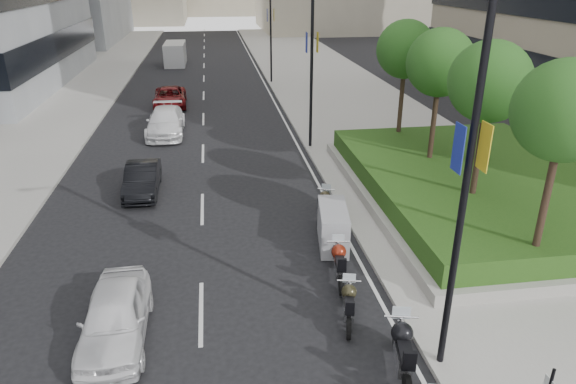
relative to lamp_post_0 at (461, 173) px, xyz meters
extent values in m
cube|color=#9E9B93|center=(4.86, 29.00, -4.99)|extent=(10.00, 100.00, 0.15)
cube|color=#9E9B93|center=(-16.14, 29.00, -4.99)|extent=(8.00, 100.00, 0.15)
cube|color=silver|center=(-0.44, 29.00, -5.06)|extent=(0.12, 100.00, 0.01)
cube|color=silver|center=(-5.64, 29.00, -5.06)|extent=(0.12, 100.00, 0.01)
cube|color=#9D9A92|center=(5.86, 9.00, -4.72)|extent=(10.00, 14.00, 0.40)
cube|color=#163F12|center=(5.86, 9.00, -4.12)|extent=(9.40, 13.40, 0.80)
cylinder|color=#332319|center=(4.36, 3.00, -2.52)|extent=(0.22, 0.22, 4.00)
sphere|color=#194F18|center=(4.36, 3.00, 0.38)|extent=(2.80, 2.80, 2.80)
cylinder|color=#332319|center=(4.36, 7.00, -2.52)|extent=(0.22, 0.22, 4.00)
sphere|color=#194F18|center=(4.36, 7.00, 0.38)|extent=(2.80, 2.80, 2.80)
cylinder|color=#332319|center=(4.36, 11.00, -2.52)|extent=(0.22, 0.22, 4.00)
sphere|color=#194F18|center=(4.36, 11.00, 0.38)|extent=(2.80, 2.80, 2.80)
cylinder|color=#332319|center=(4.36, 15.00, -2.52)|extent=(0.22, 0.22, 4.00)
sphere|color=#194F18|center=(4.36, 15.00, 0.38)|extent=(2.80, 2.80, 2.80)
cylinder|color=black|center=(0.16, 0.00, -0.57)|extent=(0.16, 0.16, 9.00)
cube|color=yellow|center=(0.44, 0.00, 0.53)|extent=(0.02, 0.45, 1.00)
cube|color=navy|center=(-0.12, 0.00, 0.53)|extent=(0.02, 0.45, 1.00)
cylinder|color=black|center=(0.16, 17.00, -0.57)|extent=(0.16, 0.16, 9.00)
cube|color=yellow|center=(0.44, 17.00, 0.53)|extent=(0.02, 0.45, 1.00)
cube|color=navy|center=(-0.12, 17.00, 0.53)|extent=(0.02, 0.45, 1.00)
cylinder|color=black|center=(0.16, 35.00, -0.57)|extent=(0.16, 0.16, 9.00)
cube|color=yellow|center=(0.44, 35.00, 0.53)|extent=(0.02, 0.45, 1.00)
cube|color=navy|center=(-0.12, 35.00, 0.53)|extent=(0.02, 0.45, 1.00)
cylinder|color=black|center=(-0.70, 0.72, -4.72)|extent=(0.28, 0.70, 0.69)
cube|color=silver|center=(-0.90, -0.20, -4.53)|extent=(0.53, 0.99, 0.47)
sphere|color=black|center=(-0.82, 0.16, -4.11)|extent=(0.53, 0.53, 0.53)
cube|color=black|center=(-0.97, -0.53, -4.18)|extent=(0.48, 0.88, 0.18)
cylinder|color=silver|center=(-0.76, 0.45, -3.86)|extent=(0.82, 0.23, 0.06)
cylinder|color=black|center=(-1.79, 1.31, -4.79)|extent=(0.24, 0.57, 0.56)
cylinder|color=black|center=(-1.45, 2.72, -4.79)|extent=(0.24, 0.57, 0.56)
cube|color=silver|center=(-1.63, 1.97, -4.63)|extent=(0.44, 0.81, 0.38)
sphere|color=#2F2B1A|center=(-1.56, 2.26, -4.29)|extent=(0.43, 0.43, 0.43)
cube|color=black|center=(-1.70, 1.71, -4.34)|extent=(0.40, 0.72, 0.14)
cylinder|color=silver|center=(-1.51, 2.50, -4.09)|extent=(0.66, 0.20, 0.05)
cylinder|color=black|center=(-1.51, 3.29, -4.76)|extent=(0.21, 0.62, 0.61)
cylinder|color=black|center=(-1.27, 4.84, -4.76)|extent=(0.21, 0.62, 0.61)
cube|color=silver|center=(-1.40, 4.01, -4.59)|extent=(0.42, 0.87, 0.41)
sphere|color=maroon|center=(-1.35, 4.33, -4.22)|extent=(0.47, 0.47, 0.47)
cube|color=black|center=(-1.44, 3.72, -4.28)|extent=(0.38, 0.77, 0.16)
cylinder|color=silver|center=(-1.31, 4.60, -4.00)|extent=(0.73, 0.16, 0.05)
cylinder|color=black|center=(-1.21, 5.42, -4.72)|extent=(0.23, 0.70, 0.69)
cylinder|color=black|center=(-0.95, 7.17, -4.72)|extent=(0.23, 0.70, 0.69)
cube|color=gray|center=(-1.08, 6.29, -4.34)|extent=(1.27, 2.44, 1.39)
cylinder|color=black|center=(-1.22, 7.79, -4.78)|extent=(0.32, 0.57, 0.57)
cylinder|color=black|center=(-0.66, 9.15, -4.78)|extent=(0.32, 0.57, 0.57)
cube|color=silver|center=(-0.96, 8.43, -4.62)|extent=(0.55, 0.83, 0.39)
sphere|color=#352F1D|center=(-0.84, 8.71, -4.28)|extent=(0.44, 0.44, 0.44)
cube|color=black|center=(-1.06, 8.17, -4.33)|extent=(0.50, 0.73, 0.15)
cylinder|color=silver|center=(-0.75, 8.93, -4.07)|extent=(0.64, 0.30, 0.05)
imported|color=white|center=(-7.79, 2.20, -4.37)|extent=(1.68, 4.08, 1.38)
imported|color=black|center=(-8.18, 12.05, -4.43)|extent=(1.38, 3.87, 1.27)
imported|color=white|center=(-7.78, 20.89, -4.32)|extent=(2.12, 5.15, 1.49)
imported|color=maroon|center=(-7.97, 27.77, -4.39)|extent=(2.36, 4.89, 1.34)
cube|color=silver|center=(-8.51, 46.07, -3.96)|extent=(2.05, 5.28, 2.21)
cube|color=silver|center=(-8.51, 44.08, -4.49)|extent=(2.01, 1.28, 1.16)
cylinder|color=black|center=(-9.35, 44.18, -4.70)|extent=(0.26, 0.74, 0.74)
cylinder|color=black|center=(-7.67, 44.18, -4.70)|extent=(0.26, 0.74, 0.74)
cylinder|color=black|center=(-9.35, 47.76, -4.70)|extent=(0.26, 0.74, 0.74)
cylinder|color=black|center=(-7.67, 47.76, -4.70)|extent=(0.26, 0.74, 0.74)
camera|label=1|loc=(-4.97, -9.22, 3.81)|focal=32.00mm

